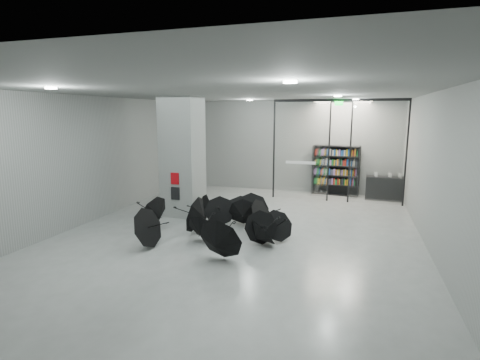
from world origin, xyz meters
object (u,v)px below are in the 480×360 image
(bookshelf, at_px, (336,170))
(shop_counter, at_px, (386,188))
(umbrella_cluster, at_px, (220,225))
(column, at_px, (183,157))

(bookshelf, bearing_deg, shop_counter, -2.02)
(shop_counter, height_order, umbrella_cluster, umbrella_cluster)
(column, relative_size, shop_counter, 2.53)
(column, height_order, bookshelf, column)
(column, xyz_separation_m, bookshelf, (4.83, 4.75, -0.94))
(column, xyz_separation_m, shop_counter, (6.86, 4.40, -1.53))
(column, distance_m, umbrella_cluster, 3.18)
(bookshelf, xyz_separation_m, umbrella_cluster, (-2.82, -6.54, -0.75))
(column, xyz_separation_m, umbrella_cluster, (2.01, -1.79, -1.69))
(column, height_order, umbrella_cluster, column)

